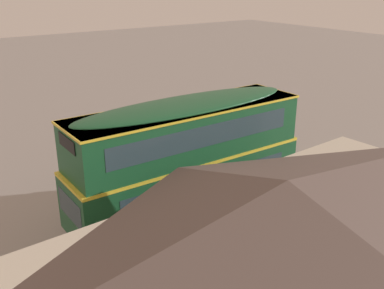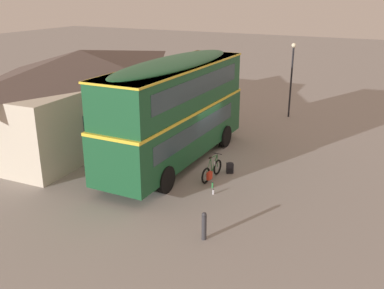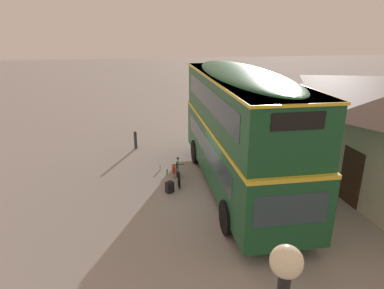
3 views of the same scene
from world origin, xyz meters
name	(u,v)px [view 3 (image 3 of 3)]	position (x,y,z in m)	size (l,w,h in m)	color
ground_plane	(222,201)	(0.00, 0.00, 0.00)	(120.00, 120.00, 0.00)	gray
double_decker_bus	(239,126)	(-0.98, 0.84, 2.64)	(9.72, 2.69, 4.79)	black
touring_bicycle	(178,173)	(-2.04, -1.44, 0.37)	(1.73, 0.46, 1.03)	black
backpack_on_ground	(170,186)	(-1.05, -1.88, 0.26)	(0.36, 0.38, 0.49)	black
water_bottle_green_metal	(167,172)	(-2.78, -1.82, 0.12)	(0.07, 0.07, 0.25)	green
water_bottle_clear_plastic	(160,168)	(-3.31, -2.10, 0.10)	(0.08, 0.08, 0.22)	silver
kerb_bollard	(135,140)	(-6.44, -3.17, 0.50)	(0.16, 0.16, 0.97)	#333338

